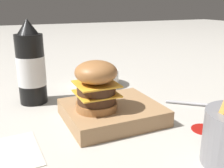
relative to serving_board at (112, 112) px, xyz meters
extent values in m
plane|color=#B7B2A8|center=(0.02, -0.06, -0.02)|extent=(6.00, 6.00, 0.00)
cube|color=#A37A51|center=(0.00, 0.00, 0.00)|extent=(0.21, 0.18, 0.04)
cylinder|color=#9E6638|center=(-0.04, -0.01, 0.03)|extent=(0.09, 0.09, 0.02)
cylinder|color=#422819|center=(-0.04, -0.01, 0.04)|extent=(0.08, 0.08, 0.02)
cube|color=gold|center=(-0.04, -0.01, 0.05)|extent=(0.09, 0.09, 0.00)
cylinder|color=#422819|center=(-0.04, -0.01, 0.06)|extent=(0.08, 0.08, 0.02)
cube|color=gold|center=(-0.04, -0.01, 0.08)|extent=(0.09, 0.09, 0.00)
ellipsoid|color=#9E6638|center=(-0.04, -0.01, 0.10)|extent=(0.09, 0.09, 0.05)
cylinder|color=black|center=(-0.15, 0.19, 0.07)|extent=(0.07, 0.07, 0.18)
cylinder|color=silver|center=(-0.15, 0.19, 0.07)|extent=(0.07, 0.07, 0.08)
cone|color=black|center=(-0.15, 0.19, 0.18)|extent=(0.05, 0.05, 0.04)
cylinder|color=silver|center=(0.07, 0.26, 0.01)|extent=(0.13, 0.13, 0.05)
cylinder|color=beige|center=(0.07, 0.26, 0.03)|extent=(0.11, 0.11, 0.01)
cylinder|color=#B2B2B7|center=(0.22, 0.00, -0.01)|extent=(0.10, 0.08, 0.01)
ellipsoid|color=#B2B2B7|center=(0.28, -0.06, -0.01)|extent=(0.05, 0.04, 0.01)
cylinder|color=#9E140F|center=(0.16, -0.13, -0.02)|extent=(0.05, 0.05, 0.00)
cube|color=beige|center=(-0.24, -0.06, -0.02)|extent=(0.14, 0.14, 0.00)
camera|label=1|loc=(-0.23, -0.51, 0.24)|focal=42.00mm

